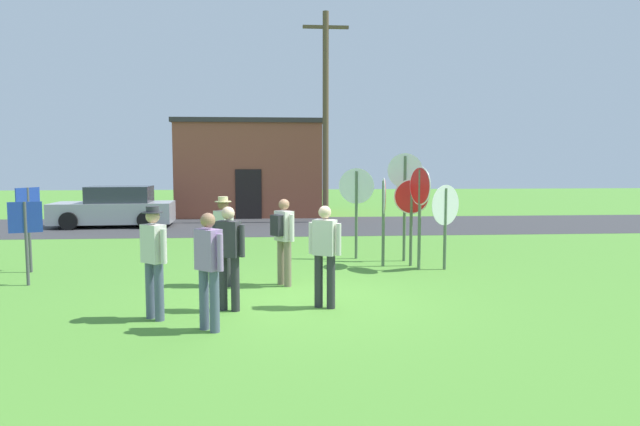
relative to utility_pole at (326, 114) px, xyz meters
The scene contains 19 objects.
ground_plane 13.51m from the utility_pole, 96.77° to the right, with size 80.00×80.00×0.00m, color #518E33.
street_asphalt 4.71m from the utility_pole, 142.30° to the right, with size 60.00×6.40×0.01m, color #38383A.
building_background 5.41m from the utility_pole, 129.25° to the left, with size 6.46×4.79×4.27m.
utility_pole is the anchor object (origin of this frame).
parked_car_on_street 8.80m from the utility_pole, behind, with size 4.39×2.19×1.51m.
stop_sign_leaning_right 10.08m from the utility_pole, 87.06° to the right, with size 0.11×0.83×2.04m.
stop_sign_low_front 10.56m from the utility_pole, 83.22° to the right, with size 0.26×0.83×2.31m.
stop_sign_nearest 9.39m from the utility_pole, 82.80° to the right, with size 0.81×0.24×2.61m.
stop_sign_leaning_left 10.14m from the utility_pole, 83.26° to the right, with size 0.80×0.10×2.01m.
stop_sign_center_cluster 8.99m from the utility_pole, 89.87° to the right, with size 0.85×0.22×2.25m.
stop_sign_tallest 10.71m from the utility_pole, 79.96° to the right, with size 0.76×0.50×1.90m.
person_in_teal 13.96m from the utility_pole, 101.59° to the right, with size 0.53×0.34×1.69m.
person_on_left 12.11m from the utility_pole, 99.02° to the right, with size 0.47×0.49×1.69m.
person_with_sunhat 12.25m from the utility_pole, 104.63° to the right, with size 0.41×0.45×1.74m.
person_in_dark_shirt 13.69m from the utility_pole, 95.05° to the right, with size 0.51×0.36×1.69m.
person_holding_notes 15.03m from the utility_pole, 101.46° to the right, with size 0.45×0.41×1.69m.
person_in_blue 14.61m from the utility_pole, 105.53° to the right, with size 0.45×0.41×1.74m.
info_panel_leftmost 12.56m from the utility_pole, 126.87° to the right, with size 0.29×0.55×1.85m.
info_panel_rightmost 13.40m from the utility_pole, 121.49° to the right, with size 0.57×0.22×1.64m.
Camera 1 is at (-0.43, -9.53, 2.39)m, focal length 31.41 mm.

